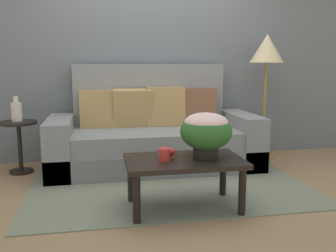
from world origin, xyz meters
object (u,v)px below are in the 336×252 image
object	(u,v)px
coffee_table	(184,166)
table_vase	(16,111)
couch	(154,137)
floor_lamp	(267,55)
snack_bowl	(168,151)
potted_plant	(206,131)
coffee_mug	(165,154)
side_table	(19,137)

from	to	relation	value
coffee_table	table_vase	world-z (taller)	table_vase
couch	coffee_table	xyz separation A→B (m)	(0.05, -1.30, 0.01)
floor_lamp	snack_bowl	size ratio (longest dim) A/B	11.30
coffee_table	floor_lamp	bearing A→B (deg)	46.52
potted_plant	couch	bearing A→B (deg)	100.19
coffee_table	snack_bowl	distance (m)	0.19
potted_plant	snack_bowl	xyz separation A→B (m)	(-0.29, 0.11, -0.18)
coffee_mug	table_vase	world-z (taller)	table_vase
side_table	coffee_mug	size ratio (longest dim) A/B	4.09
floor_lamp	potted_plant	world-z (taller)	floor_lamp
potted_plant	snack_bowl	world-z (taller)	potted_plant
coffee_mug	snack_bowl	xyz separation A→B (m)	(0.05, 0.15, -0.01)
coffee_table	side_table	size ratio (longest dim) A/B	1.67
couch	coffee_mug	xyz separation A→B (m)	(-0.11, -1.33, 0.12)
couch	floor_lamp	world-z (taller)	floor_lamp
coffee_mug	table_vase	bearing A→B (deg)	134.71
coffee_table	floor_lamp	xyz separation A→B (m)	(1.33, 1.41, 0.91)
floor_lamp	snack_bowl	world-z (taller)	floor_lamp
couch	floor_lamp	xyz separation A→B (m)	(1.38, 0.10, 0.92)
side_table	coffee_mug	distance (m)	1.89
couch	potted_plant	bearing A→B (deg)	-79.81
couch	side_table	bearing A→B (deg)	179.76
floor_lamp	table_vase	bearing A→B (deg)	-178.38
couch	potted_plant	xyz separation A→B (m)	(0.23, -1.29, 0.29)
snack_bowl	table_vase	bearing A→B (deg)	139.25
coffee_mug	floor_lamp	bearing A→B (deg)	43.85
coffee_table	potted_plant	size ratio (longest dim) A/B	2.24
side_table	floor_lamp	world-z (taller)	floor_lamp
potted_plant	table_vase	bearing A→B (deg)	142.18
snack_bowl	couch	bearing A→B (deg)	87.17
side_table	floor_lamp	distance (m)	2.96
coffee_table	table_vase	xyz separation A→B (m)	(-1.51, 1.33, 0.31)
couch	coffee_table	distance (m)	1.31
couch	floor_lamp	size ratio (longest dim) A/B	1.52
potted_plant	snack_bowl	size ratio (longest dim) A/B	3.12
couch	snack_bowl	world-z (taller)	couch
side_table	table_vase	xyz separation A→B (m)	(-0.01, 0.02, 0.28)
potted_plant	snack_bowl	distance (m)	0.36
coffee_mug	table_vase	xyz separation A→B (m)	(-1.34, 1.36, 0.20)
floor_lamp	side_table	bearing A→B (deg)	-178.03
table_vase	side_table	bearing A→B (deg)	-50.54
couch	coffee_mug	bearing A→B (deg)	-94.83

